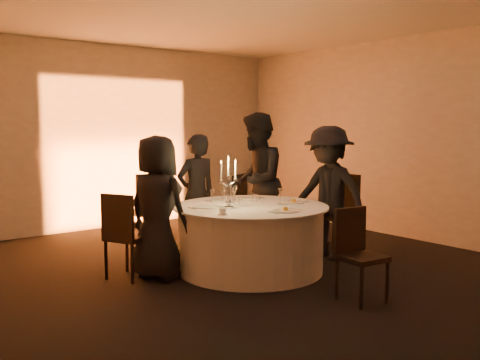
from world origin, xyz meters
TOP-DOWN VIEW (x-y plane):
  - floor at (0.00, 0.00)m, footprint 7.00×7.00m
  - ceiling at (0.00, 0.00)m, footprint 7.00×7.00m
  - wall_back at (0.00, 3.50)m, footprint 7.00×0.00m
  - wall_right at (3.00, 0.00)m, footprint 0.00×7.00m
  - uplighter_fixture at (0.00, 3.20)m, footprint 0.25×0.12m
  - banquet_table at (0.00, 0.00)m, footprint 1.80×1.80m
  - chair_left at (-1.33, 0.56)m, footprint 0.56×0.56m
  - chair_back_left at (-0.40, 1.66)m, footprint 0.55×0.55m
  - chair_back_right at (0.76, 1.35)m, footprint 0.58×0.58m
  - chair_right at (1.48, -0.04)m, footprint 0.48×0.48m
  - chair_front at (0.17, -1.43)m, footprint 0.43×0.43m
  - guest_left at (-1.01, 0.38)m, footprint 0.74×0.90m
  - guest_back_left at (-0.01, 1.13)m, footprint 0.58×0.38m
  - guest_back_right at (0.78, 0.84)m, footprint 1.15×1.13m
  - guest_right at (1.13, -0.16)m, footprint 0.77×1.17m
  - plate_left at (-0.50, 0.20)m, footprint 0.36×0.27m
  - plate_back_left at (-0.05, 0.54)m, footprint 0.36×0.25m
  - plate_back_right at (0.35, 0.45)m, footprint 0.35×0.29m
  - plate_right at (0.52, -0.17)m, footprint 0.36×0.26m
  - plate_front at (0.03, -0.56)m, footprint 0.36×0.30m
  - coffee_cup at (-0.63, -0.32)m, footprint 0.11×0.11m
  - candelabra at (-0.32, 0.00)m, footprint 0.25×0.12m
  - wine_glass_a at (-0.11, 0.34)m, footprint 0.07×0.07m
  - wine_glass_b at (0.31, -0.17)m, footprint 0.07×0.07m
  - wine_glass_c at (-0.28, -0.05)m, footprint 0.07×0.07m
  - wine_glass_d at (0.06, 0.38)m, footprint 0.07×0.07m
  - wine_glass_e at (-0.35, 0.08)m, footprint 0.07×0.07m
  - wine_glass_f at (-0.38, 0.24)m, footprint 0.07×0.07m
  - wine_glass_g at (-0.06, 0.27)m, footprint 0.07×0.07m
  - tumbler_a at (0.24, 0.22)m, footprint 0.07×0.07m
  - tumbler_b at (-0.09, 0.15)m, footprint 0.07×0.07m

SIDE VIEW (x-z plane):
  - floor at x=0.00m, z-range 0.00..0.00m
  - uplighter_fixture at x=0.00m, z-range 0.00..0.10m
  - banquet_table at x=0.00m, z-range 0.00..0.77m
  - chair_front at x=0.17m, z-range 0.05..0.95m
  - chair_left at x=-1.33m, z-range 0.06..1.02m
  - chair_back_right at x=0.76m, z-range 0.06..1.05m
  - chair_back_left at x=-0.40m, z-range 0.07..1.12m
  - chair_right at x=1.48m, z-range 0.07..1.12m
  - plate_back_left at x=-0.05m, z-range 0.77..0.78m
  - plate_left at x=-0.50m, z-range 0.77..0.78m
  - plate_back_right at x=0.35m, z-range 0.77..0.78m
  - plate_front at x=0.03m, z-range 0.74..0.83m
  - guest_back_left at x=-0.01m, z-range 0.00..1.58m
  - plate_right at x=0.52m, z-range 0.75..0.83m
  - guest_left at x=-1.01m, z-range 0.00..1.59m
  - coffee_cup at x=-0.63m, z-range 0.77..0.83m
  - tumbler_a at x=0.24m, z-range 0.77..0.86m
  - tumbler_b at x=-0.09m, z-range 0.77..0.86m
  - guest_right at x=1.13m, z-range 0.00..1.69m
  - wine_glass_a at x=-0.11m, z-range 0.81..1.00m
  - wine_glass_b at x=0.31m, z-range 0.81..1.00m
  - wine_glass_c at x=-0.28m, z-range 0.81..1.00m
  - wine_glass_d at x=0.06m, z-range 0.81..1.00m
  - wine_glass_e at x=-0.35m, z-range 0.81..1.00m
  - wine_glass_f at x=-0.38m, z-range 0.81..1.00m
  - wine_glass_g at x=-0.06m, z-range 0.81..1.00m
  - guest_back_right at x=0.78m, z-range 0.00..1.87m
  - candelabra at x=-0.32m, z-range 0.68..1.27m
  - wall_back at x=0.00m, z-range -2.00..5.00m
  - wall_right at x=3.00m, z-range -2.00..5.00m
  - ceiling at x=0.00m, z-range 3.00..3.00m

